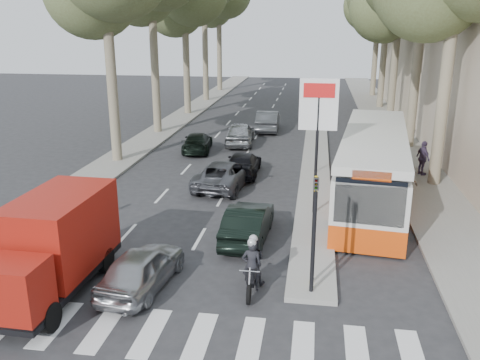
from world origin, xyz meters
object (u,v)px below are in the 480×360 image
Objects in this scene: silver_hatchback at (142,268)px; red_truck at (53,245)px; motorcycle at (252,264)px; city_bus at (373,165)px; dark_hatchback at (248,222)px.

red_truck is (-2.42, -0.57, 0.85)m from silver_hatchback.
motorcycle is (3.27, 0.47, 0.13)m from silver_hatchback.
silver_hatchback is at bearing -123.04° from city_bus.
silver_hatchback is 0.70× the size of red_truck.
red_truck is 13.79m from city_bus.
silver_hatchback is 11.77m from city_bus.
dark_hatchback is 6.88m from red_truck.
city_bus is at bearing 45.50° from red_truck.
dark_hatchback is 0.76× the size of red_truck.
silver_hatchback is 4.80m from dark_hatchback.
silver_hatchback is 0.93× the size of dark_hatchback.
silver_hatchback is 0.31× the size of city_bus.
motorcycle is at bearing 102.33° from dark_hatchback.
red_truck is at bearing -170.57° from motorcycle.
dark_hatchback is (2.66, 3.99, 0.02)m from silver_hatchback.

